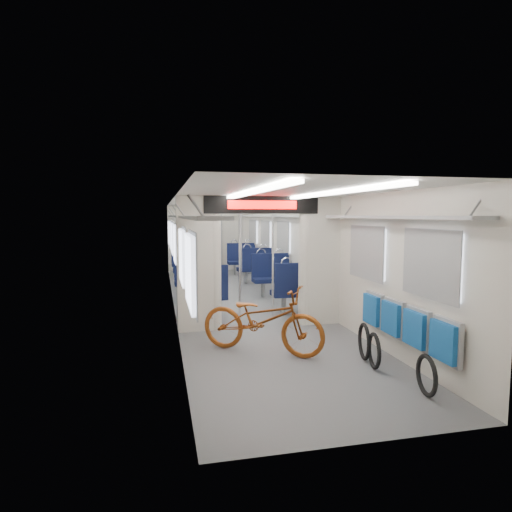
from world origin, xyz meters
The scene contains 14 objects.
carriage centered at (0.00, -0.27, 1.50)m, with size 12.00×12.02×2.31m.
bicycle centered at (-0.31, -3.41, 0.49)m, with size 0.65×1.85×0.97m, color brown.
flip_bench centered at (1.35, -4.37, 0.58)m, with size 0.12×2.10×0.51m.
bike_hoop_a centered at (1.10, -5.24, 0.21)m, with size 0.47×0.47×0.05m, color black.
bike_hoop_b centered at (0.95, -4.35, 0.21)m, with size 0.47×0.47×0.05m, color black.
bike_hoop_c centered at (0.98, -4.01, 0.23)m, with size 0.51×0.51×0.05m, color black.
seat_bay_near_left centered at (-0.93, -0.15, 0.56)m, with size 0.94×2.24×1.15m.
seat_bay_near_right centered at (0.93, -0.17, 0.57)m, with size 0.95×2.26×1.16m.
seat_bay_far_left centered at (-0.94, 3.73, 0.52)m, with size 0.88×1.93×1.06m.
seat_bay_far_right centered at (0.93, 3.74, 0.57)m, with size 0.95×2.27×1.16m.
stanchion_near_left centered at (-0.25, -1.36, 1.15)m, with size 0.04×0.04×2.30m, color silver.
stanchion_near_right centered at (0.39, -1.37, 1.15)m, with size 0.04×0.04×2.30m, color silver.
stanchion_far_left centered at (-0.32, 1.71, 1.15)m, with size 0.04×0.04×2.30m, color silver.
stanchion_far_right centered at (0.33, 1.59, 1.15)m, with size 0.04×0.04×2.30m, color silver.
Camera 1 is at (-1.71, -9.24, 1.98)m, focal length 30.00 mm.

